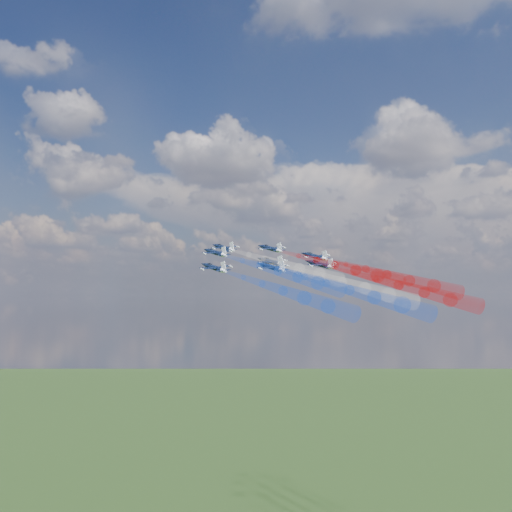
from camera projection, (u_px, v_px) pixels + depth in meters
The scene contains 16 objects.
jet_lead at pixel (224, 248), 191.27m from camera, with size 9.41×11.76×3.14m, color black, non-canonical shape.
trail_lead at pixel (282, 264), 170.34m from camera, with size 3.92×44.32×3.92m, color white, non-canonical shape.
jet_inner_left at pixel (216, 253), 177.30m from camera, with size 9.41×11.76×3.14m, color black, non-canonical shape.
trail_inner_left at pixel (278, 271), 156.37m from camera, with size 3.92×44.32×3.92m, color blue, non-canonical shape.
jet_inner_right at pixel (271, 249), 188.35m from camera, with size 9.41×11.76×3.14m, color black, non-canonical shape.
trail_inner_right at pixel (335, 265), 167.41m from camera, with size 3.92×44.32×3.92m, color red, non-canonical shape.
jet_outer_left at pixel (214, 268), 162.24m from camera, with size 9.41×11.76×3.14m, color black, non-canonical shape.
trail_outer_left at pixel (283, 290), 141.31m from camera, with size 3.92×44.32×3.92m, color blue, non-canonical shape.
jet_center_third at pixel (271, 262), 173.94m from camera, with size 9.41×11.76×3.14m, color black, non-canonical shape.
trail_center_third at pixel (342, 282), 153.01m from camera, with size 3.92×44.32×3.92m, color white, non-canonical shape.
jet_outer_right at pixel (315, 256), 184.50m from camera, with size 9.41×11.76×3.14m, color black, non-canonical shape.
trail_outer_right at pixel (387, 274), 163.57m from camera, with size 3.92×44.32×3.92m, color red, non-canonical shape.
jet_rear_left at pixel (272, 267), 160.25m from camera, with size 9.41×11.76×3.14m, color black, non-canonical shape.
trail_rear_left at pixel (350, 290), 139.32m from camera, with size 3.92×44.32×3.92m, color blue, non-canonical shape.
jet_rear_right at pixel (320, 265), 172.24m from camera, with size 9.41×11.76×3.14m, color black, non-canonical shape.
trail_rear_right at pixel (399, 285), 151.30m from camera, with size 3.92×44.32×3.92m, color red, non-canonical shape.
Camera 1 is at (71.58, -177.60, 118.54)m, focal length 43.64 mm.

